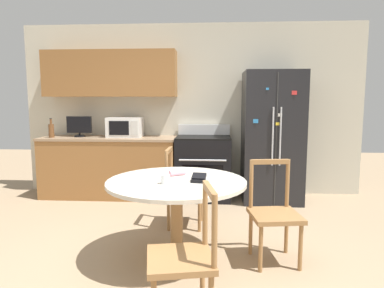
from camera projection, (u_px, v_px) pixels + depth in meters
name	position (u px, v px, depth m)	size (l,w,h in m)	color
ground_plane	(170.00, 273.00, 2.88)	(14.00, 14.00, 0.00)	#9E8466
back_wall	(171.00, 101.00, 5.28)	(5.20, 0.44, 2.60)	beige
kitchen_counter	(110.00, 167.00, 5.16)	(2.01, 0.64, 0.90)	#936033
refrigerator	(272.00, 137.00, 4.89)	(0.82, 0.74, 1.85)	black
oven_range	(203.00, 167.00, 5.05)	(0.79, 0.68, 1.08)	black
microwave	(125.00, 127.00, 5.12)	(0.50, 0.35, 0.29)	white
countertop_tv	(79.00, 126.00, 5.13)	(0.37, 0.16, 0.31)	black
counter_bottle	(51.00, 130.00, 5.03)	(0.08, 0.08, 0.29)	brown
dining_table	(177.00, 195.00, 3.03)	(1.23, 1.23, 0.74)	beige
dining_chair_far	(183.00, 189.00, 3.92)	(0.43, 0.43, 0.90)	#9E7042
dining_chair_near	(185.00, 258.00, 2.19)	(0.49, 0.49, 0.90)	#9E7042
dining_chair_right	(274.00, 214.00, 3.05)	(0.47, 0.47, 0.90)	#9E7042
candle_glass	(165.00, 180.00, 2.88)	(0.08, 0.08, 0.08)	silver
folded_napkin	(177.00, 173.00, 3.20)	(0.16, 0.12, 0.05)	pink
wallet	(199.00, 179.00, 2.96)	(0.14, 0.14, 0.07)	black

